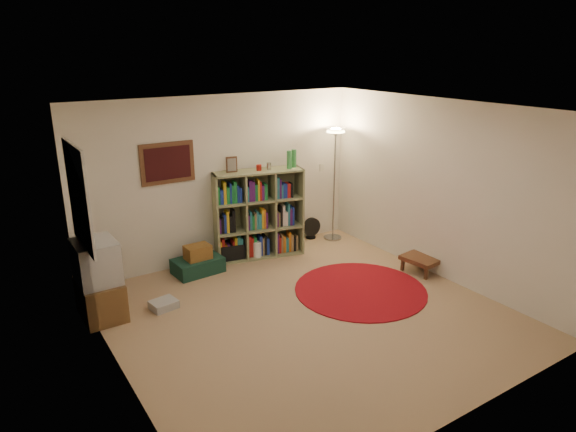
{
  "coord_description": "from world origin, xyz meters",
  "views": [
    {
      "loc": [
        -3.27,
        -4.58,
        3.15
      ],
      "look_at": [
        0.1,
        0.6,
        1.1
      ],
      "focal_mm": 32.0,
      "sensor_mm": 36.0,
      "label": 1
    }
  ],
  "objects_px": {
    "bookshelf": "(257,215)",
    "suitcase": "(198,265)",
    "side_table": "(423,259)",
    "floor_fan": "(311,228)",
    "floor_lamp": "(335,147)",
    "tv_stand": "(99,281)"
  },
  "relations": [
    {
      "from": "side_table",
      "to": "suitcase",
      "type": "bearing_deg",
      "value": 147.86
    },
    {
      "from": "floor_lamp",
      "to": "tv_stand",
      "type": "distance_m",
      "value": 4.21
    },
    {
      "from": "bookshelf",
      "to": "floor_fan",
      "type": "height_order",
      "value": "bookshelf"
    },
    {
      "from": "bookshelf",
      "to": "side_table",
      "type": "height_order",
      "value": "bookshelf"
    },
    {
      "from": "suitcase",
      "to": "floor_lamp",
      "type": "bearing_deg",
      "value": -2.98
    },
    {
      "from": "bookshelf",
      "to": "floor_lamp",
      "type": "xyz_separation_m",
      "value": [
        1.46,
        -0.04,
        0.92
      ]
    },
    {
      "from": "floor_lamp",
      "to": "side_table",
      "type": "xyz_separation_m",
      "value": [
        0.28,
        -1.8,
        -1.39
      ]
    },
    {
      "from": "bookshelf",
      "to": "floor_fan",
      "type": "relative_size",
      "value": 4.49
    },
    {
      "from": "bookshelf",
      "to": "floor_fan",
      "type": "xyz_separation_m",
      "value": [
        1.15,
        0.16,
        -0.48
      ]
    },
    {
      "from": "tv_stand",
      "to": "suitcase",
      "type": "distance_m",
      "value": 1.64
    },
    {
      "from": "suitcase",
      "to": "side_table",
      "type": "relative_size",
      "value": 1.25
    },
    {
      "from": "bookshelf",
      "to": "suitcase",
      "type": "relative_size",
      "value": 2.3
    },
    {
      "from": "suitcase",
      "to": "side_table",
      "type": "bearing_deg",
      "value": -36.05
    },
    {
      "from": "tv_stand",
      "to": "floor_fan",
      "type": "bearing_deg",
      "value": 11.54
    },
    {
      "from": "tv_stand",
      "to": "side_table",
      "type": "bearing_deg",
      "value": -16.3
    },
    {
      "from": "tv_stand",
      "to": "suitcase",
      "type": "bearing_deg",
      "value": 19.63
    },
    {
      "from": "floor_lamp",
      "to": "floor_fan",
      "type": "distance_m",
      "value": 1.45
    },
    {
      "from": "floor_lamp",
      "to": "tv_stand",
      "type": "xyz_separation_m",
      "value": [
        -4.01,
        -0.59,
        -1.11
      ]
    },
    {
      "from": "bookshelf",
      "to": "tv_stand",
      "type": "height_order",
      "value": "bookshelf"
    },
    {
      "from": "suitcase",
      "to": "tv_stand",
      "type": "bearing_deg",
      "value": -163.63
    },
    {
      "from": "bookshelf",
      "to": "floor_lamp",
      "type": "distance_m",
      "value": 1.72
    },
    {
      "from": "floor_lamp",
      "to": "tv_stand",
      "type": "relative_size",
      "value": 1.94
    }
  ]
}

